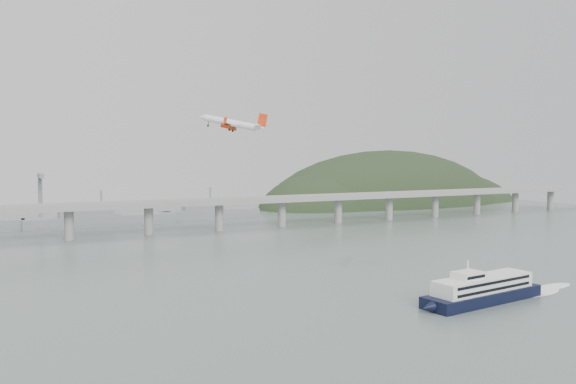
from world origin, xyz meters
TOP-DOWN VIEW (x-y plane):
  - ground at (0.00, 0.00)m, footprint 900.00×900.00m
  - bridge at (-1.15, 200.00)m, footprint 800.00×22.00m
  - headland at (285.18, 331.75)m, footprint 365.00×155.00m
  - ferry at (34.86, -29.99)m, footprint 85.23×20.40m
  - airliner at (-14.55, 87.09)m, footprint 30.23×28.39m

SIDE VIEW (x-z plane):
  - headland at x=285.18m, z-range -97.34..58.66m
  - ground at x=0.00m, z-range 0.00..0.00m
  - ferry at x=34.86m, z-range -3.68..12.40m
  - bridge at x=-1.15m, z-range 5.70..29.60m
  - airliner at x=-14.55m, z-range 63.91..73.87m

